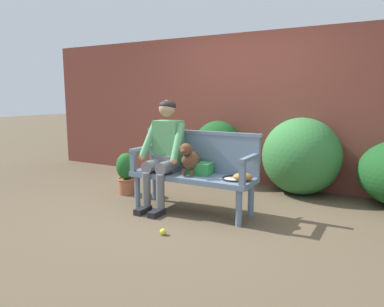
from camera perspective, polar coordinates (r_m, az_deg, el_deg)
ground_plane at (r=4.39m, az=0.00°, el=-9.19°), size 40.00×40.00×0.00m
brick_garden_fence at (r=5.84m, az=8.94°, el=6.99°), size 8.00×0.30×2.34m
hedge_bush_far_left at (r=5.26m, az=16.98°, el=-0.41°), size 1.09×0.99×1.08m
hedge_bush_far_right at (r=5.73m, az=4.10°, el=0.26°), size 0.86×0.69×0.99m
garden_bench at (r=4.28m, az=0.00°, el=-4.16°), size 1.51×0.49×0.46m
bench_backrest at (r=4.40m, az=1.38°, el=0.45°), size 1.55×0.06×0.50m
bench_armrest_left_end at (r=4.54m, az=-8.45°, el=-0.06°), size 0.06×0.49×0.28m
bench_armrest_right_end at (r=3.85m, az=8.71°, el=-1.74°), size 0.06×0.49×0.28m
person_seated at (r=4.40m, az=-4.36°, el=0.63°), size 0.56×0.65×1.33m
dog_on_bench at (r=4.18m, az=-0.37°, el=-0.85°), size 0.20×0.39×0.39m
tennis_racket at (r=4.05m, az=7.07°, el=-3.93°), size 0.39×0.57×0.03m
baseball_glove at (r=3.97m, az=8.11°, el=-3.68°), size 0.28×0.26×0.09m
sports_bag at (r=4.25m, az=1.32°, el=-2.38°), size 0.30×0.22×0.14m
tennis_ball at (r=3.69m, az=-4.62°, el=-12.31°), size 0.07×0.07×0.07m
potted_plant at (r=5.14m, az=-10.40°, el=-2.92°), size 0.28×0.28×0.59m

